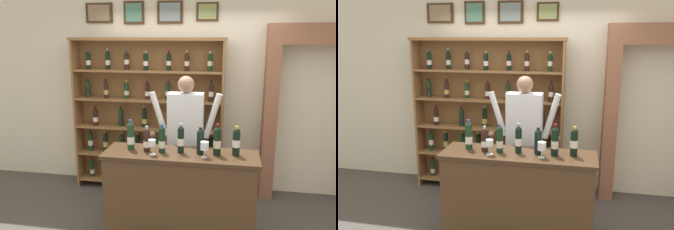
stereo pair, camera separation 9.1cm
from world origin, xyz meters
TOP-DOWN VIEW (x-y plane):
  - back_wall at (-0.00, 1.49)m, footprint 12.00×0.19m
  - wine_shelf at (-0.55, 1.21)m, footprint 2.11×0.30m
  - archway_doorway at (1.70, 1.36)m, footprint 1.39×0.45m
  - tasting_counter at (0.09, -0.00)m, footprint 1.60×0.50m
  - shopkeeper at (0.07, 0.54)m, footprint 0.87×0.22m
  - tasting_bottle_bianco at (-0.46, 0.04)m, footprint 0.08×0.08m
  - tasting_bottle_riserva at (-0.27, -0.00)m, footprint 0.07×0.07m
  - tasting_bottle_chianti at (-0.11, -0.00)m, footprint 0.07×0.07m
  - tasting_bottle_vin_santo at (0.08, 0.02)m, footprint 0.07×0.07m
  - tasting_bottle_prosecco at (0.29, 0.02)m, footprint 0.08×0.08m
  - tasting_bottle_rosso at (0.46, 0.01)m, footprint 0.08×0.08m
  - tasting_bottle_super_tuscan at (0.65, 0.04)m, footprint 0.08×0.08m
  - wine_glass_right at (-0.19, -0.10)m, footprint 0.08×0.08m
  - wine_glass_left at (0.34, -0.08)m, footprint 0.08×0.08m

SIDE VIEW (x-z plane):
  - tasting_counter at x=0.09m, z-range 0.00..0.98m
  - shopkeeper at x=0.07m, z-range 0.20..1.91m
  - wine_glass_left at x=0.34m, z-range 1.01..1.17m
  - wine_glass_right at x=-0.19m, z-range 1.01..1.17m
  - tasting_bottle_riserva at x=-0.27m, z-range 0.97..1.24m
  - tasting_bottle_prosecco at x=0.29m, z-range 0.97..1.25m
  - tasting_bottle_chianti at x=-0.11m, z-range 0.97..1.26m
  - wine_shelf at x=-0.55m, z-range 0.05..2.19m
  - tasting_bottle_vin_santo at x=0.08m, z-range 0.97..1.28m
  - tasting_bottle_bianco at x=-0.46m, z-range 0.96..1.28m
  - tasting_bottle_super_tuscan at x=0.65m, z-range 0.97..1.28m
  - tasting_bottle_rosso at x=0.46m, z-range 0.96..1.29m
  - archway_doorway at x=1.70m, z-range 0.14..2.45m
  - back_wall at x=0.00m, z-range 0.00..3.27m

